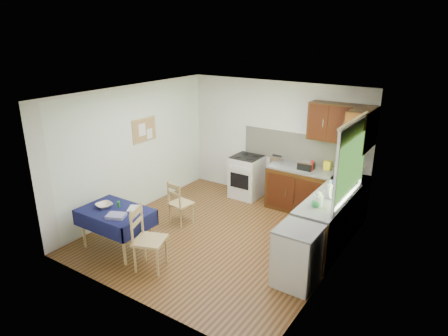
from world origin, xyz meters
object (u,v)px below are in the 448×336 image
Objects in this scene: chair_far at (179,202)px; dining_table at (115,216)px; chair_near at (146,237)px; dish_rack at (333,195)px; sandwich_press at (306,165)px; kettle at (318,200)px; toaster at (277,160)px.

dining_table is at bearing 84.03° from chair_far.
dish_rack is at bearing -64.45° from chair_near.
sandwich_press is 1.74m from kettle.
dish_rack is at bearing 82.79° from kettle.
toaster is at bearing 168.61° from dish_rack.
sandwich_press is (0.62, 0.00, -0.00)m from toaster.
kettle is (-0.07, -0.53, 0.09)m from dish_rack.
chair_near is (0.52, -1.39, 0.08)m from chair_far.
dining_table is 1.29m from chair_far.
chair_near is 3.43m from sandwich_press.
dining_table is 4.10× the size of sandwich_press.
chair_near is 3.04m from dish_rack.
chair_near is 3.53× the size of sandwich_press.
kettle is at bearing -60.77° from sandwich_press.
kettle is (0.82, -1.53, 0.03)m from sandwich_press.
dining_table is at bearing 59.26° from chair_near.
toaster is at bearing 133.44° from kettle.
sandwich_press is (1.20, 3.18, 0.45)m from chair_near.
chair_far is at bearing -141.22° from dish_rack.
chair_far is 3.02× the size of sandwich_press.
kettle is at bearing 20.81° from dining_table.
chair_near is 2.65m from kettle.
toaster is (1.40, 3.03, 0.39)m from dining_table.
toaster reaches higher than dining_table.
dining_table is 4.88× the size of toaster.
chair_far is at bearing -0.10° from chair_near.
dish_rack is at bearing -155.43° from chair_far.
chair_near is at bearing -111.77° from dish_rack.
chair_near is 3.26m from toaster.
toaster is (1.10, 1.78, 0.53)m from chair_far.
chair_near reaches higher than dining_table.
toaster is at bearing 58.16° from dining_table.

